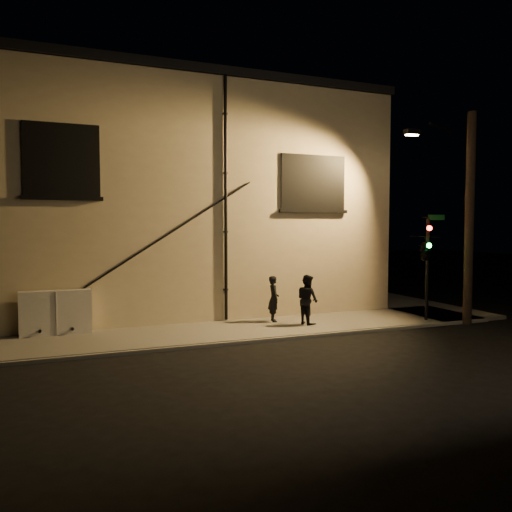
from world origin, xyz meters
name	(u,v)px	position (x,y,z in m)	size (l,w,h in m)	color
ground	(312,337)	(0.00, 0.00, 0.00)	(90.00, 90.00, 0.00)	black
sidewalk	(287,310)	(1.22, 4.39, 0.06)	(21.00, 16.00, 0.12)	slate
building	(157,204)	(-3.00, 8.99, 4.40)	(16.20, 12.23, 8.80)	beige
utility_cabinet	(56,313)	(-7.27, 2.70, 0.79)	(2.04, 0.34, 1.34)	silver
pedestrian_a	(274,299)	(-0.33, 2.19, 0.90)	(0.57, 0.38, 1.57)	black
pedestrian_b	(307,299)	(0.54, 1.35, 0.95)	(0.80, 0.63, 1.65)	black
traffic_signal	(425,249)	(4.52, 0.32, 2.60)	(1.35, 2.17, 3.67)	black
streetlamp_pole	(466,213)	(5.87, -0.11, 3.85)	(2.03, 1.39, 7.27)	black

